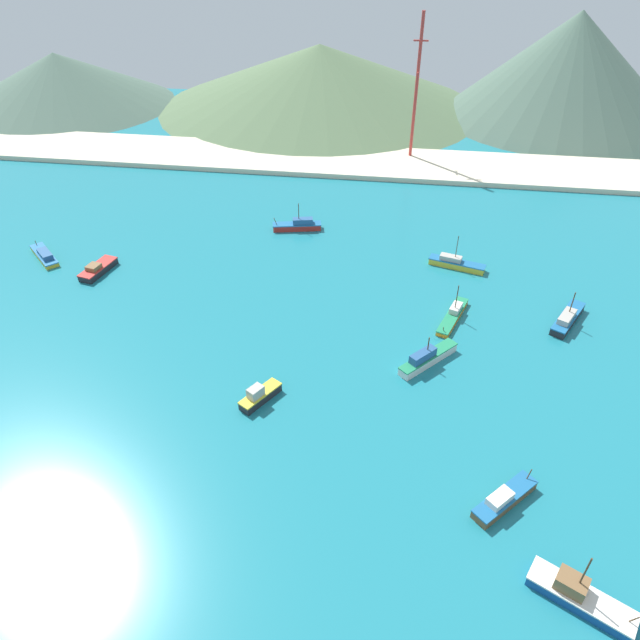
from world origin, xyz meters
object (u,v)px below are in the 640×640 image
object	(u,v)px
fishing_boat_0	(453,315)
fishing_boat_1	(45,255)
fishing_boat_9	(579,595)
fishing_boat_6	(98,269)
fishing_boat_8	(427,358)
fishing_boat_3	(298,225)
fishing_boat_4	(456,263)
radio_tower	(416,89)
fishing_boat_2	(568,318)
fishing_boat_7	(504,499)
fishing_boat_10	(259,395)

from	to	relation	value
fishing_boat_0	fishing_boat_1	world-z (taller)	fishing_boat_0
fishing_boat_1	fishing_boat_9	bearing A→B (deg)	-32.19
fishing_boat_6	fishing_boat_9	bearing A→B (deg)	-34.58
fishing_boat_1	fishing_boat_8	size ratio (longest dim) A/B	0.96
fishing_boat_1	fishing_boat_3	xyz separation A→B (m)	(46.07, 18.72, 0.23)
fishing_boat_3	fishing_boat_4	xyz separation A→B (m)	(31.81, -10.76, -0.10)
fishing_boat_6	radio_tower	size ratio (longest dim) A/B	0.24
fishing_boat_1	fishing_boat_3	bearing A→B (deg)	22.11
fishing_boat_0	radio_tower	distance (m)	73.00
fishing_boat_2	fishing_boat_6	xyz separation A→B (m)	(-82.56, 3.83, -0.15)
fishing_boat_7	fishing_boat_6	bearing A→B (deg)	149.20
fishing_boat_0	fishing_boat_1	xyz separation A→B (m)	(-76.69, 8.63, 0.06)
fishing_boat_3	fishing_boat_8	bearing A→B (deg)	-56.32
fishing_boat_2	fishing_boat_3	xyz separation A→B (m)	(-48.93, 25.92, 0.02)
fishing_boat_6	fishing_boat_10	size ratio (longest dim) A/B	1.29
fishing_boat_4	radio_tower	bearing A→B (deg)	99.94
fishing_boat_0	fishing_boat_7	distance (m)	35.75
fishing_boat_3	fishing_boat_6	size ratio (longest dim) A/B	1.20
fishing_boat_6	fishing_boat_8	world-z (taller)	fishing_boat_8
fishing_boat_7	radio_tower	xyz separation A→B (m)	(-12.40, 105.96, 17.06)
fishing_boat_1	fishing_boat_10	xyz separation A→B (m)	(49.56, -31.84, 0.28)
fishing_boat_2	fishing_boat_7	distance (m)	39.56
fishing_boat_4	fishing_boat_1	bearing A→B (deg)	-174.17
fishing_boat_9	radio_tower	distance (m)	119.10
fishing_boat_2	fishing_boat_7	world-z (taller)	fishing_boat_2
fishing_boat_6	fishing_boat_9	distance (m)	90.30
fishing_boat_0	fishing_boat_3	size ratio (longest dim) A/B	1.09
fishing_boat_1	radio_tower	bearing A→B (deg)	42.09
fishing_boat_0	fishing_boat_2	distance (m)	18.37
fishing_boat_7	fishing_boat_9	xyz separation A→B (m)	(5.95, -10.49, 0.14)
fishing_boat_2	fishing_boat_10	size ratio (longest dim) A/B	1.53
fishing_boat_0	fishing_boat_2	world-z (taller)	fishing_boat_0
fishing_boat_7	fishing_boat_4	bearing A→B (deg)	93.25
fishing_boat_6	radio_tower	distance (m)	87.63
fishing_boat_2	fishing_boat_4	world-z (taller)	fishing_boat_4
fishing_boat_1	fishing_boat_4	world-z (taller)	fishing_boat_4
fishing_boat_0	fishing_boat_6	bearing A→B (deg)	175.32
fishing_boat_3	fishing_boat_10	distance (m)	50.68
fishing_boat_1	fishing_boat_2	distance (m)	95.27
fishing_boat_10	fishing_boat_7	bearing A→B (deg)	-21.47
fishing_boat_4	fishing_boat_10	xyz separation A→B (m)	(-28.32, -39.80, 0.15)
fishing_boat_0	fishing_boat_4	size ratio (longest dim) A/B	1.05
fishing_boat_2	fishing_boat_6	bearing A→B (deg)	177.35
fishing_boat_6	fishing_boat_10	bearing A→B (deg)	-37.48
fishing_boat_1	fishing_boat_7	size ratio (longest dim) A/B	1.11
fishing_boat_4	fishing_boat_6	bearing A→B (deg)	-170.17
fishing_boat_4	fishing_boat_0	bearing A→B (deg)	-94.10
fishing_boat_1	fishing_boat_3	world-z (taller)	fishing_boat_3
fishing_boat_2	fishing_boat_8	bearing A→B (deg)	-149.24
fishing_boat_1	fishing_boat_8	distance (m)	75.24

